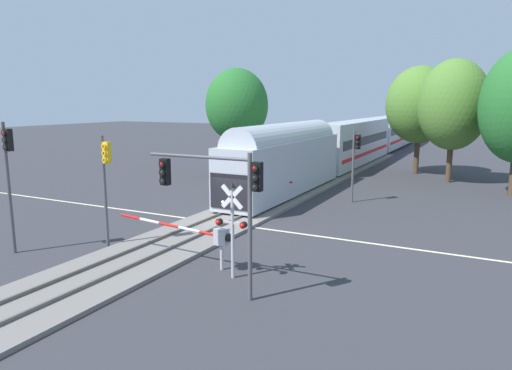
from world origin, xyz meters
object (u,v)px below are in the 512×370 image
Objects in this scene: crossing_signal_mast at (232,220)px; traffic_signal_far_side at (355,154)px; oak_far_right at (454,105)px; crossing_gate_near at (208,235)px; oak_behind_train at (237,105)px; traffic_signal_near_left at (8,167)px; elm_centre_background at (420,105)px; crossing_gate_far at (230,179)px; commuter_train at (357,140)px; traffic_signal_near_right at (219,188)px; traffic_signal_median at (106,174)px.

traffic_signal_far_side is at bearing 88.39° from crossing_signal_mast.
oak_far_right is at bearing 66.86° from traffic_signal_far_side.
oak_behind_train is (-12.01, 23.88, 5.23)m from crossing_gate_near.
traffic_signal_near_left is 34.48m from oak_far_right.
traffic_signal_near_left is at bearing -121.16° from traffic_signal_far_side.
oak_behind_train is at bearing -153.72° from elm_centre_background.
elm_centre_background is (2.30, 32.33, 4.32)m from crossing_signal_mast.
elm_centre_background is at bearing 60.69° from crossing_gate_far.
traffic_signal_near_left is at bearing -118.10° from oak_far_right.
oak_behind_train is at bearing -125.70° from commuter_train.
traffic_signal_near_right reaches higher than crossing_gate_far.
elm_centre_background reaches higher than commuter_train.
crossing_signal_mast is 16.01m from crossing_gate_far.
oak_behind_train reaches higher than traffic_signal_near_left.
crossing_gate_far is (-3.26, -22.85, -1.33)m from commuter_train.
crossing_gate_far is 1.02× the size of traffic_signal_near_left.
traffic_signal_near_right is 17.88m from traffic_signal_far_side.
crossing_gate_far is at bearing 93.76° from traffic_signal_median.
traffic_signal_far_side is 16.47m from elm_centre_background.
oak_behind_train is at bearing 104.81° from traffic_signal_median.
crossing_signal_mast is (1.56, -0.61, 0.96)m from crossing_gate_near.
crossing_gate_far is at bearing 81.18° from traffic_signal_near_left.
traffic_signal_near_left is (-3.29, -2.62, 0.43)m from traffic_signal_median.
crossing_signal_mast is at bearing 10.36° from traffic_signal_near_left.
traffic_signal_near_right is (8.52, -15.32, 2.59)m from crossing_gate_far.
crossing_signal_mast is 0.64× the size of traffic_signal_near_left.
traffic_signal_median is at bearing -93.83° from commuter_train.
commuter_train is 11.93× the size of traffic_signal_far_side.
commuter_train is 38.55m from traffic_signal_near_right.
crossing_gate_far is at bearing 116.57° from crossing_gate_near.
crossing_gate_near is 27.24m from oak_behind_train.
oak_behind_train reaches higher than crossing_gate_far.
commuter_train is 23.12m from crossing_gate_far.
oak_behind_train is at bearing 149.71° from traffic_signal_far_side.
crossing_gate_near is 1.14× the size of traffic_signal_near_right.
traffic_signal_far_side is (8.59, 2.55, 2.01)m from crossing_gate_far.
crossing_gate_near is 1.18× the size of traffic_signal_far_side.
traffic_signal_far_side is 13.56m from oak_far_right.
crossing_signal_mast is 2.27m from traffic_signal_near_right.
traffic_signal_far_side reaches higher than crossing_signal_mast.
traffic_signal_near_right is at bearing -99.92° from oak_far_right.
oak_far_right is at bearing 11.46° from oak_behind_train.
commuter_train is at bearing 97.58° from crossing_signal_mast.
traffic_signal_median is 1.03× the size of traffic_signal_near_right.
crossing_signal_mast is at bearing -59.40° from crossing_gate_far.
crossing_signal_mast reaches higher than crossing_gate_far.
traffic_signal_near_right is at bearing -16.37° from traffic_signal_median.
oak_far_right reaches higher than elm_centre_background.
crossing_signal_mast is 0.37× the size of elm_centre_background.
oak_behind_train is at bearing 118.99° from crossing_signal_mast.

